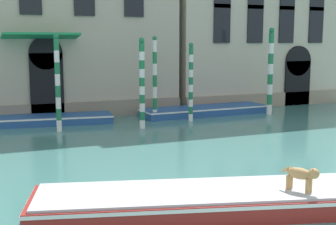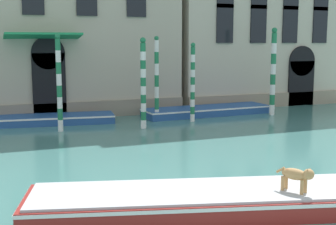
{
  "view_description": "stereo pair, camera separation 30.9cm",
  "coord_description": "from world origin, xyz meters",
  "px_view_note": "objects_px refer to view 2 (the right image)",
  "views": [
    {
      "loc": [
        -4.77,
        -4.81,
        3.92
      ],
      "look_at": [
        1.98,
        11.57,
        1.2
      ],
      "focal_mm": 50.0,
      "sensor_mm": 36.0,
      "label": 1
    },
    {
      "loc": [
        -4.49,
        -4.93,
        3.92
      ],
      "look_at": [
        1.98,
        11.57,
        1.2
      ],
      "focal_mm": 50.0,
      "sensor_mm": 36.0,
      "label": 2
    }
  ],
  "objects_px": {
    "boat_moored_far": "(207,110)",
    "mooring_pole_2": "(273,71)",
    "mooring_pole_0": "(157,78)",
    "mooring_pole_1": "(59,83)",
    "mooring_pole_5": "(143,83)",
    "dog_on_deck": "(297,175)",
    "mooring_pole_3": "(193,82)",
    "boat_foreground": "(205,200)",
    "boat_moored_near_palazzo": "(50,119)"
  },
  "relations": [
    {
      "from": "mooring_pole_0",
      "to": "mooring_pole_3",
      "type": "height_order",
      "value": "mooring_pole_0"
    },
    {
      "from": "mooring_pole_1",
      "to": "mooring_pole_5",
      "type": "height_order",
      "value": "mooring_pole_1"
    },
    {
      "from": "mooring_pole_3",
      "to": "mooring_pole_5",
      "type": "bearing_deg",
      "value": -162.41
    },
    {
      "from": "mooring_pole_5",
      "to": "boat_moored_far",
      "type": "bearing_deg",
      "value": 29.46
    },
    {
      "from": "boat_foreground",
      "to": "mooring_pole_5",
      "type": "height_order",
      "value": "mooring_pole_5"
    },
    {
      "from": "boat_moored_far",
      "to": "mooring_pole_5",
      "type": "xyz_separation_m",
      "value": [
        -4.38,
        -2.48,
        1.83
      ]
    },
    {
      "from": "boat_foreground",
      "to": "mooring_pole_2",
      "type": "height_order",
      "value": "mooring_pole_2"
    },
    {
      "from": "mooring_pole_0",
      "to": "mooring_pole_1",
      "type": "height_order",
      "value": "mooring_pole_1"
    },
    {
      "from": "boat_foreground",
      "to": "dog_on_deck",
      "type": "distance_m",
      "value": 2.16
    },
    {
      "from": "mooring_pole_0",
      "to": "boat_moored_far",
      "type": "bearing_deg",
      "value": 13.46
    },
    {
      "from": "boat_moored_near_palazzo",
      "to": "mooring_pole_5",
      "type": "relative_size",
      "value": 1.53
    },
    {
      "from": "mooring_pole_2",
      "to": "mooring_pole_5",
      "type": "height_order",
      "value": "mooring_pole_2"
    },
    {
      "from": "boat_moored_near_palazzo",
      "to": "mooring_pole_5",
      "type": "xyz_separation_m",
      "value": [
        3.8,
        -2.74,
        1.84
      ]
    },
    {
      "from": "boat_foreground",
      "to": "boat_moored_far",
      "type": "relative_size",
      "value": 1.2
    },
    {
      "from": "boat_foreground",
      "to": "mooring_pole_3",
      "type": "relative_size",
      "value": 2.21
    },
    {
      "from": "mooring_pole_5",
      "to": "mooring_pole_3",
      "type": "bearing_deg",
      "value": 17.59
    },
    {
      "from": "mooring_pole_1",
      "to": "mooring_pole_3",
      "type": "xyz_separation_m",
      "value": [
        6.44,
        0.2,
        -0.2
      ]
    },
    {
      "from": "boat_foreground",
      "to": "mooring_pole_2",
      "type": "xyz_separation_m",
      "value": [
        9.62,
        11.66,
        2.05
      ]
    },
    {
      "from": "mooring_pole_0",
      "to": "mooring_pole_1",
      "type": "bearing_deg",
      "value": -168.07
    },
    {
      "from": "boat_foreground",
      "to": "mooring_pole_0",
      "type": "height_order",
      "value": "mooring_pole_0"
    },
    {
      "from": "dog_on_deck",
      "to": "mooring_pole_3",
      "type": "xyz_separation_m",
      "value": [
        2.96,
        12.25,
        1.02
      ]
    },
    {
      "from": "dog_on_deck",
      "to": "mooring_pole_1",
      "type": "height_order",
      "value": "mooring_pole_1"
    },
    {
      "from": "boat_foreground",
      "to": "mooring_pole_5",
      "type": "bearing_deg",
      "value": 94.64
    },
    {
      "from": "boat_moored_near_palazzo",
      "to": "mooring_pole_3",
      "type": "distance_m",
      "value": 7.1
    },
    {
      "from": "boat_moored_far",
      "to": "dog_on_deck",
      "type": "bearing_deg",
      "value": -110.54
    },
    {
      "from": "mooring_pole_1",
      "to": "mooring_pole_5",
      "type": "bearing_deg",
      "value": -11.04
    },
    {
      "from": "mooring_pole_5",
      "to": "mooring_pole_2",
      "type": "bearing_deg",
      "value": 9.03
    },
    {
      "from": "boat_moored_near_palazzo",
      "to": "mooring_pole_3",
      "type": "height_order",
      "value": "mooring_pole_3"
    },
    {
      "from": "boat_foreground",
      "to": "boat_moored_far",
      "type": "xyz_separation_m",
      "value": [
        6.36,
        12.92,
        -0.05
      ]
    },
    {
      "from": "boat_foreground",
      "to": "mooring_pole_0",
      "type": "distance_m",
      "value": 12.73
    },
    {
      "from": "boat_moored_near_palazzo",
      "to": "boat_moored_far",
      "type": "distance_m",
      "value": 8.19
    },
    {
      "from": "boat_foreground",
      "to": "dog_on_deck",
      "type": "height_order",
      "value": "dog_on_deck"
    },
    {
      "from": "boat_moored_near_palazzo",
      "to": "mooring_pole_3",
      "type": "relative_size",
      "value": 1.62
    },
    {
      "from": "dog_on_deck",
      "to": "mooring_pole_3",
      "type": "relative_size",
      "value": 0.22
    },
    {
      "from": "boat_moored_near_palazzo",
      "to": "mooring_pole_3",
      "type": "xyz_separation_m",
      "value": [
        6.64,
        -1.84,
        1.72
      ]
    },
    {
      "from": "boat_foreground",
      "to": "mooring_pole_3",
      "type": "xyz_separation_m",
      "value": [
        4.82,
        11.34,
        1.66
      ]
    },
    {
      "from": "mooring_pole_0",
      "to": "mooring_pole_5",
      "type": "xyz_separation_m",
      "value": [
        -1.27,
        -1.73,
        -0.04
      ]
    },
    {
      "from": "boat_foreground",
      "to": "boat_moored_near_palazzo",
      "type": "distance_m",
      "value": 13.31
    },
    {
      "from": "dog_on_deck",
      "to": "mooring_pole_2",
      "type": "height_order",
      "value": "mooring_pole_2"
    },
    {
      "from": "boat_moored_near_palazzo",
      "to": "mooring_pole_0",
      "type": "xyz_separation_m",
      "value": [
        5.08,
        -1.01,
        1.88
      ]
    },
    {
      "from": "boat_moored_far",
      "to": "mooring_pole_3",
      "type": "bearing_deg",
      "value": -136.95
    },
    {
      "from": "boat_foreground",
      "to": "mooring_pole_1",
      "type": "xyz_separation_m",
      "value": [
        -1.62,
        11.14,
        1.86
      ]
    },
    {
      "from": "boat_foreground",
      "to": "boat_moored_near_palazzo",
      "type": "relative_size",
      "value": 1.36
    },
    {
      "from": "mooring_pole_3",
      "to": "mooring_pole_5",
      "type": "xyz_separation_m",
      "value": [
        -2.84,
        -0.9,
        0.12
      ]
    },
    {
      "from": "boat_foreground",
      "to": "mooring_pole_0",
      "type": "xyz_separation_m",
      "value": [
        3.25,
        12.17,
        1.82
      ]
    },
    {
      "from": "boat_moored_far",
      "to": "mooring_pole_2",
      "type": "bearing_deg",
      "value": -23.66
    },
    {
      "from": "dog_on_deck",
      "to": "boat_moored_far",
      "type": "xyz_separation_m",
      "value": [
        4.51,
        13.82,
        -0.69
      ]
    },
    {
      "from": "mooring_pole_2",
      "to": "mooring_pole_1",
      "type": "bearing_deg",
      "value": -177.39
    },
    {
      "from": "mooring_pole_3",
      "to": "dog_on_deck",
      "type": "bearing_deg",
      "value": -103.58
    },
    {
      "from": "boat_moored_far",
      "to": "mooring_pole_2",
      "type": "distance_m",
      "value": 4.08
    }
  ]
}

